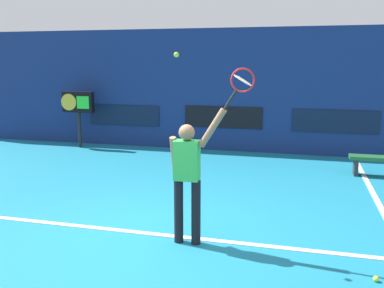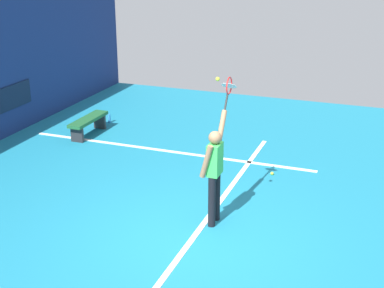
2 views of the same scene
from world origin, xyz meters
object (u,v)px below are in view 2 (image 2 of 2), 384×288
(court_bench, at_px, (88,122))
(water_bottle, at_px, (109,118))
(tennis_player, at_px, (214,169))
(tennis_ball, at_px, (218,79))
(tennis_racket, at_px, (229,88))
(spare_ball, at_px, (272,173))

(court_bench, relative_size, water_bottle, 5.83)
(tennis_player, distance_m, tennis_ball, 1.60)
(tennis_racket, relative_size, court_bench, 0.43)
(tennis_ball, distance_m, spare_ball, 3.63)
(tennis_racket, distance_m, tennis_ball, 0.91)
(tennis_racket, bearing_deg, tennis_ball, -175.37)
(tennis_ball, bearing_deg, spare_ball, -9.33)
(tennis_player, bearing_deg, court_bench, 53.53)
(water_bottle, bearing_deg, spare_ball, -111.41)
(tennis_racket, height_order, spare_ball, tennis_racket)
(tennis_player, relative_size, spare_ball, 28.35)
(tennis_ball, distance_m, water_bottle, 6.79)
(spare_ball, bearing_deg, tennis_player, 168.53)
(court_bench, distance_m, spare_ball, 4.99)
(tennis_racket, xyz_separation_m, spare_ball, (1.69, -0.48, -2.22))
(water_bottle, relative_size, spare_ball, 3.53)
(tennis_racket, bearing_deg, spare_ball, -15.93)
(water_bottle, height_order, spare_ball, water_bottle)
(tennis_ball, xyz_separation_m, water_bottle, (4.45, 4.49, -2.48))
(water_bottle, bearing_deg, tennis_racket, -129.28)
(tennis_racket, xyz_separation_m, tennis_ball, (-0.84, -0.07, 0.35))
(tennis_player, distance_m, water_bottle, 6.25)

